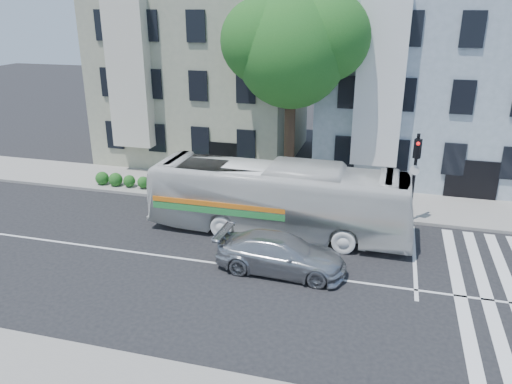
% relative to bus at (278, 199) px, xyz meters
% --- Properties ---
extents(ground, '(120.00, 120.00, 0.00)m').
position_rel_bus_xyz_m(ground, '(-0.57, -3.48, -1.63)').
color(ground, black).
rests_on(ground, ground).
extents(sidewalk_far, '(80.00, 4.00, 0.15)m').
position_rel_bus_xyz_m(sidewalk_far, '(-0.57, 4.52, -1.55)').
color(sidewalk_far, gray).
rests_on(sidewalk_far, ground).
extents(building_left, '(12.00, 10.00, 11.00)m').
position_rel_bus_xyz_m(building_left, '(-7.57, 11.52, 3.87)').
color(building_left, gray).
rests_on(building_left, ground).
extents(building_right, '(12.00, 10.00, 11.00)m').
position_rel_bus_xyz_m(building_right, '(6.43, 11.52, 3.87)').
color(building_right, '#8A9CA4').
rests_on(building_right, ground).
extents(street_tree, '(7.30, 5.90, 11.10)m').
position_rel_bus_xyz_m(street_tree, '(-0.51, 5.25, 6.20)').
color(street_tree, '#2D2116').
rests_on(street_tree, ground).
extents(bus, '(2.92, 11.72, 3.25)m').
position_rel_bus_xyz_m(bus, '(0.00, 0.00, 0.00)').
color(bus, silver).
rests_on(bus, ground).
extents(sedan, '(2.24, 5.09, 1.46)m').
position_rel_bus_xyz_m(sedan, '(0.87, -3.36, -0.90)').
color(sedan, '#B6B9BE').
rests_on(sedan, ground).
extents(hedge, '(8.53, 1.16, 0.70)m').
position_rel_bus_xyz_m(hedge, '(-6.70, 3.32, -1.13)').
color(hedge, '#1D531A').
rests_on(hedge, sidewalk_far).
extents(traffic_signal, '(0.43, 0.54, 4.35)m').
position_rel_bus_xyz_m(traffic_signal, '(5.74, 2.46, 1.18)').
color(traffic_signal, black).
rests_on(traffic_signal, ground).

